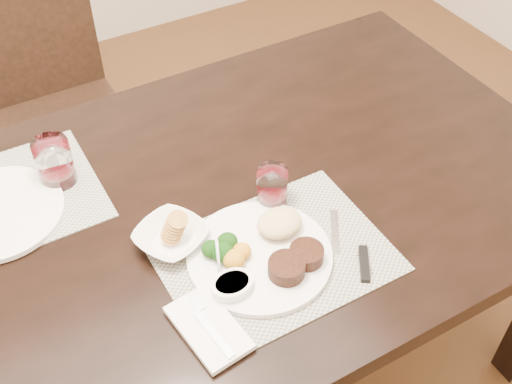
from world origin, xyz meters
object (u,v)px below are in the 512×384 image
chair_far (52,95)px  dinner_plate (266,251)px  cracker_bowl (171,236)px  wine_glass_near (272,188)px  steak_knife (357,256)px

chair_far → dinner_plate: size_ratio=2.99×
chair_far → cracker_bowl: bearing=-89.3°
dinner_plate → wine_glass_near: size_ratio=3.19×
steak_knife → wine_glass_near: (-0.07, 0.23, 0.04)m
dinner_plate → wine_glass_near: (0.09, 0.13, 0.03)m
dinner_plate → cracker_bowl: size_ratio=1.60×
wine_glass_near → dinner_plate: bearing=-124.8°
dinner_plate → steak_knife: 0.19m
chair_far → dinner_plate: (0.17, -1.13, 0.27)m
chair_far → steak_knife: size_ratio=4.39×
wine_glass_near → steak_knife: bearing=-72.7°
cracker_bowl → dinner_plate: bearing=-40.3°
chair_far → cracker_bowl: size_ratio=4.80×
cracker_bowl → steak_knife: bearing=-35.6°
cracker_bowl → wine_glass_near: size_ratio=1.99×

